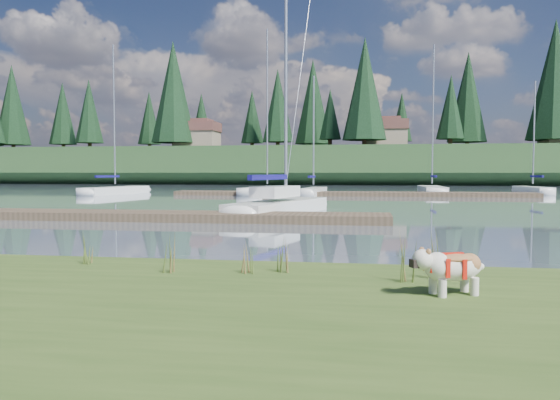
# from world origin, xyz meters

# --- Properties ---
(ground) EXTENTS (200.00, 200.00, 0.00)m
(ground) POSITION_xyz_m (0.00, 30.00, 0.00)
(ground) COLOR slate
(ground) RESTS_ON ground
(ridge) EXTENTS (200.00, 20.00, 5.00)m
(ridge) POSITION_xyz_m (0.00, 73.00, 2.50)
(ridge) COLOR #1D361A
(ridge) RESTS_ON ground
(bulldog) EXTENTS (0.92, 0.61, 0.54)m
(bulldog) POSITION_xyz_m (4.08, -3.50, 0.69)
(bulldog) COLOR silver
(bulldog) RESTS_ON bank
(sailboat_main) EXTENTS (3.70, 8.19, 11.68)m
(sailboat_main) POSITION_xyz_m (-0.26, 12.96, 0.42)
(sailboat_main) COLOR white
(sailboat_main) RESTS_ON ground
(dock_near) EXTENTS (16.00, 2.00, 0.30)m
(dock_near) POSITION_xyz_m (-4.00, 9.00, 0.15)
(dock_near) COLOR #4C3D2C
(dock_near) RESTS_ON ground
(dock_far) EXTENTS (26.00, 2.20, 0.30)m
(dock_far) POSITION_xyz_m (2.00, 30.00, 0.15)
(dock_far) COLOR #4C3D2C
(dock_far) RESTS_ON ground
(sailboat_bg_0) EXTENTS (3.02, 8.29, 11.78)m
(sailboat_bg_0) POSITION_xyz_m (-16.25, 31.20, 0.32)
(sailboat_bg_0) COLOR white
(sailboat_bg_0) RESTS_ON ground
(sailboat_bg_1) EXTENTS (3.46, 8.92, 12.97)m
(sailboat_bg_1) POSITION_xyz_m (-4.33, 32.98, 0.33)
(sailboat_bg_1) COLOR white
(sailboat_bg_1) RESTS_ON ground
(sailboat_bg_2) EXTENTS (1.73, 5.89, 8.97)m
(sailboat_bg_2) POSITION_xyz_m (-0.64, 31.10, 0.34)
(sailboat_bg_2) COLOR white
(sailboat_bg_2) RESTS_ON ground
(sailboat_bg_3) EXTENTS (1.66, 8.28, 12.13)m
(sailboat_bg_3) POSITION_xyz_m (8.51, 36.54, 0.32)
(sailboat_bg_3) COLOR white
(sailboat_bg_3) RESTS_ON ground
(sailboat_bg_4) EXTENTS (1.91, 6.08, 9.05)m
(sailboat_bg_4) POSITION_xyz_m (16.25, 36.47, 0.33)
(sailboat_bg_4) COLOR white
(sailboat_bg_4) RESTS_ON ground
(weed_0) EXTENTS (0.17, 0.14, 0.66)m
(weed_0) POSITION_xyz_m (0.38, -2.67, 0.63)
(weed_0) COLOR #475B23
(weed_0) RESTS_ON bank
(weed_1) EXTENTS (0.17, 0.14, 0.44)m
(weed_1) POSITION_xyz_m (1.47, -2.56, 0.53)
(weed_1) COLOR #475B23
(weed_1) RESTS_ON bank
(weed_2) EXTENTS (0.17, 0.14, 0.75)m
(weed_2) POSITION_xyz_m (3.65, -2.86, 0.67)
(weed_2) COLOR #475B23
(weed_2) RESTS_ON bank
(weed_3) EXTENTS (0.17, 0.14, 0.52)m
(weed_3) POSITION_xyz_m (-1.14, -2.16, 0.57)
(weed_3) COLOR #475B23
(weed_3) RESTS_ON bank
(weed_4) EXTENTS (0.17, 0.14, 0.53)m
(weed_4) POSITION_xyz_m (1.92, -2.40, 0.57)
(weed_4) COLOR #475B23
(weed_4) RESTS_ON bank
(weed_5) EXTENTS (0.17, 0.14, 0.67)m
(weed_5) POSITION_xyz_m (4.00, -2.58, 0.63)
(weed_5) COLOR #475B23
(weed_5) RESTS_ON bank
(mud_lip) EXTENTS (60.00, 0.50, 0.14)m
(mud_lip) POSITION_xyz_m (0.00, -1.60, 0.07)
(mud_lip) COLOR #33281C
(mud_lip) RESTS_ON ground
(conifer_1) EXTENTS (4.40, 4.40, 11.30)m
(conifer_1) POSITION_xyz_m (-40.00, 71.00, 11.28)
(conifer_1) COLOR #382619
(conifer_1) RESTS_ON ridge
(conifer_2) EXTENTS (6.60, 6.60, 16.05)m
(conifer_2) POSITION_xyz_m (-25.00, 68.00, 13.54)
(conifer_2) COLOR #382619
(conifer_2) RESTS_ON ridge
(conifer_3) EXTENTS (4.84, 4.84, 12.25)m
(conifer_3) POSITION_xyz_m (-10.00, 72.00, 11.74)
(conifer_3) COLOR #382619
(conifer_3) RESTS_ON ridge
(conifer_4) EXTENTS (6.16, 6.16, 15.10)m
(conifer_4) POSITION_xyz_m (3.00, 66.00, 13.09)
(conifer_4) COLOR #382619
(conifer_4) RESTS_ON ridge
(conifer_5) EXTENTS (3.96, 3.96, 10.35)m
(conifer_5) POSITION_xyz_m (15.00, 70.00, 10.83)
(conifer_5) COLOR #382619
(conifer_5) RESTS_ON ridge
(conifer_6) EXTENTS (7.04, 7.04, 17.00)m
(conifer_6) POSITION_xyz_m (28.00, 68.00, 13.99)
(conifer_6) COLOR #382619
(conifer_6) RESTS_ON ridge
(house_0) EXTENTS (6.30, 5.30, 4.65)m
(house_0) POSITION_xyz_m (-22.00, 70.00, 7.31)
(house_0) COLOR gray
(house_0) RESTS_ON ridge
(house_1) EXTENTS (6.30, 5.30, 4.65)m
(house_1) POSITION_xyz_m (6.00, 71.00, 7.31)
(house_1) COLOR gray
(house_1) RESTS_ON ridge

